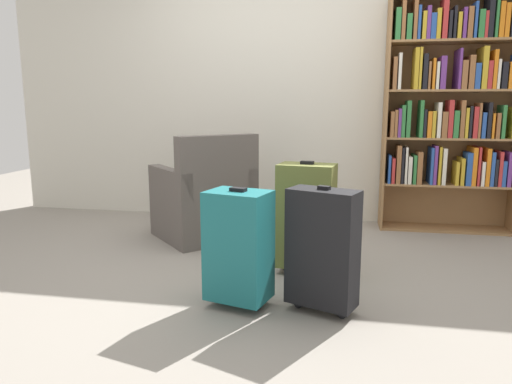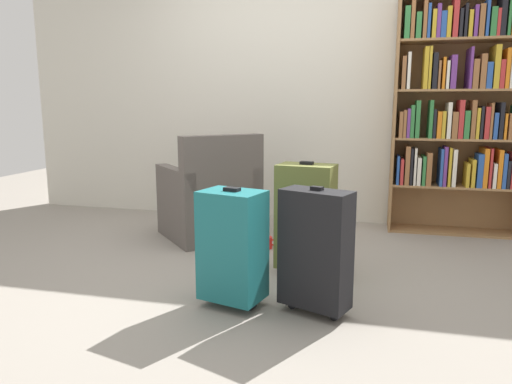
% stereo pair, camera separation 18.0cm
% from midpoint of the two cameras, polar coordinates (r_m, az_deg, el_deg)
% --- Properties ---
extents(ground_plane, '(9.83, 9.83, 0.00)m').
position_cam_midpoint_polar(ground_plane, '(3.34, -2.43, -9.54)').
color(ground_plane, gray).
extents(back_wall, '(5.62, 0.10, 2.60)m').
position_cam_midpoint_polar(back_wall, '(4.80, 2.05, 12.34)').
color(back_wall, beige).
rests_on(back_wall, ground).
extents(bookshelf, '(1.17, 0.32, 2.08)m').
position_cam_midpoint_polar(bookshelf, '(4.59, 21.34, 9.79)').
color(bookshelf, olive).
rests_on(bookshelf, ground).
extents(armchair, '(0.99, 0.99, 0.90)m').
position_cam_midpoint_polar(armchair, '(4.12, -7.37, -1.20)').
color(armchair, '#59514C').
rests_on(armchair, ground).
extents(mug, '(0.12, 0.08, 0.10)m').
position_cam_midpoint_polar(mug, '(3.85, -0.35, -6.04)').
color(mug, red).
rests_on(mug, ground).
extents(suitcase_olive, '(0.40, 0.29, 0.77)m').
position_cam_midpoint_polar(suitcase_olive, '(3.23, 4.41, -2.87)').
color(suitcase_olive, brown).
rests_on(suitcase_olive, ground).
extents(suitcase_black, '(0.42, 0.30, 0.71)m').
position_cam_midpoint_polar(suitcase_black, '(2.63, 5.99, -6.68)').
color(suitcase_black, black).
rests_on(suitcase_black, ground).
extents(suitcase_teal, '(0.39, 0.33, 0.69)m').
position_cam_midpoint_polar(suitcase_teal, '(2.71, -4.00, -6.41)').
color(suitcase_teal, '#19666B').
rests_on(suitcase_teal, ground).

